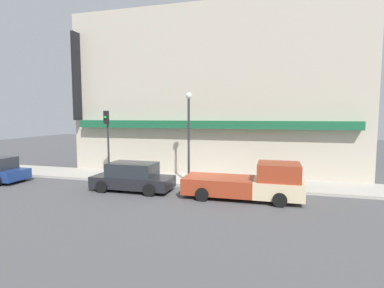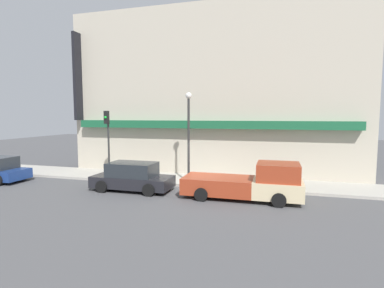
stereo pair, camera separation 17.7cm
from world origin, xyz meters
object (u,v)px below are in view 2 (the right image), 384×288
(parked_car, at_px, (133,177))
(fire_hydrant, at_px, (153,175))
(street_lamp, at_px, (189,126))
(traffic_light, at_px, (108,133))
(pickup_truck, at_px, (250,183))

(parked_car, distance_m, fire_hydrant, 2.12)
(parked_car, relative_size, street_lamp, 0.83)
(parked_car, xyz_separation_m, street_lamp, (2.56, 2.10, 2.71))
(traffic_light, bearing_deg, parked_car, -35.72)
(parked_car, bearing_deg, fire_hydrant, 80.88)
(pickup_truck, relative_size, street_lamp, 1.09)
(street_lamp, xyz_separation_m, traffic_light, (-5.16, -0.23, -0.43))
(street_lamp, bearing_deg, fire_hydrant, -179.37)
(fire_hydrant, height_order, traffic_light, traffic_light)
(parked_car, bearing_deg, street_lamp, 38.85)
(street_lamp, bearing_deg, traffic_light, -177.46)
(pickup_truck, xyz_separation_m, traffic_light, (-8.88, 1.87, 2.22))
(traffic_light, bearing_deg, fire_hydrant, 4.00)
(fire_hydrant, bearing_deg, pickup_truck, -19.20)
(pickup_truck, height_order, fire_hydrant, pickup_truck)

